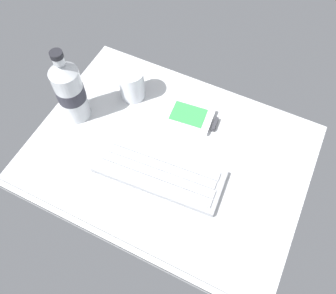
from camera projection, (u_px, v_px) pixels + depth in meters
ground_plane at (168, 156)px, 82.87cm from camera, size 64.00×48.00×2.80cm
keyboard at (160, 172)px, 78.80cm from camera, size 29.70×13.01×1.70cm
handheld_device at (191, 117)px, 86.62cm from camera, size 13.30×8.74×1.50cm
juice_cup at (132, 85)px, 87.72cm from camera, size 6.40×6.40×8.50cm
water_bottle at (70, 90)px, 80.29cm from camera, size 6.73×6.73×20.80cm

